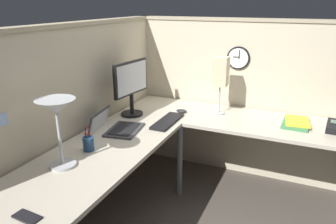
{
  "coord_description": "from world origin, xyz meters",
  "views": [
    {
      "loc": [
        -2.27,
        -0.79,
        1.73
      ],
      "look_at": [
        -0.08,
        0.17,
        0.9
      ],
      "focal_mm": 34.2,
      "sensor_mm": 36.0,
      "label": 1
    }
  ],
  "objects_px": {
    "monitor": "(131,84)",
    "cell_phone": "(27,217)",
    "wall_clock": "(238,58)",
    "pen_cup": "(88,143)",
    "desk_lamp_paper": "(221,73)",
    "computer_mouse": "(182,111)",
    "laptop": "(113,127)",
    "keyboard": "(167,121)",
    "desk_lamp_dome": "(57,112)",
    "book_stack": "(296,123)"
  },
  "relations": [
    {
      "from": "monitor",
      "to": "cell_phone",
      "type": "height_order",
      "value": "monitor"
    },
    {
      "from": "cell_phone",
      "to": "wall_clock",
      "type": "xyz_separation_m",
      "value": [
        2.17,
        -0.54,
        0.48
      ]
    },
    {
      "from": "monitor",
      "to": "pen_cup",
      "type": "xyz_separation_m",
      "value": [
        -0.78,
        -0.09,
        -0.24
      ]
    },
    {
      "from": "monitor",
      "to": "desk_lamp_paper",
      "type": "distance_m",
      "value": 0.81
    },
    {
      "from": "computer_mouse",
      "to": "wall_clock",
      "type": "distance_m",
      "value": 0.75
    },
    {
      "from": "laptop",
      "to": "pen_cup",
      "type": "xyz_separation_m",
      "value": [
        -0.4,
        -0.05,
        0.03
      ]
    },
    {
      "from": "monitor",
      "to": "wall_clock",
      "type": "distance_m",
      "value": 1.06
    },
    {
      "from": "monitor",
      "to": "pen_cup",
      "type": "distance_m",
      "value": 0.82
    },
    {
      "from": "laptop",
      "to": "cell_phone",
      "type": "bearing_deg",
      "value": -168.15
    },
    {
      "from": "pen_cup",
      "to": "cell_phone",
      "type": "distance_m",
      "value": 0.76
    },
    {
      "from": "keyboard",
      "to": "pen_cup",
      "type": "bearing_deg",
      "value": 158.3
    },
    {
      "from": "computer_mouse",
      "to": "keyboard",
      "type": "bearing_deg",
      "value": 176.07
    },
    {
      "from": "computer_mouse",
      "to": "cell_phone",
      "type": "relative_size",
      "value": 0.72
    },
    {
      "from": "desk_lamp_dome",
      "to": "pen_cup",
      "type": "distance_m",
      "value": 0.4
    },
    {
      "from": "computer_mouse",
      "to": "cell_phone",
      "type": "height_order",
      "value": "computer_mouse"
    },
    {
      "from": "wall_clock",
      "to": "laptop",
      "type": "bearing_deg",
      "value": 143.1
    },
    {
      "from": "computer_mouse",
      "to": "book_stack",
      "type": "relative_size",
      "value": 0.35
    },
    {
      "from": "pen_cup",
      "to": "wall_clock",
      "type": "bearing_deg",
      "value": -26.74
    },
    {
      "from": "desk_lamp_dome",
      "to": "book_stack",
      "type": "height_order",
      "value": "desk_lamp_dome"
    },
    {
      "from": "book_stack",
      "to": "computer_mouse",
      "type": "bearing_deg",
      "value": 95.2
    },
    {
      "from": "monitor",
      "to": "laptop",
      "type": "bearing_deg",
      "value": -174.31
    },
    {
      "from": "cell_phone",
      "to": "wall_clock",
      "type": "bearing_deg",
      "value": -9.84
    },
    {
      "from": "monitor",
      "to": "wall_clock",
      "type": "relative_size",
      "value": 2.27
    },
    {
      "from": "laptop",
      "to": "pen_cup",
      "type": "relative_size",
      "value": 2.39
    },
    {
      "from": "book_stack",
      "to": "laptop",
      "type": "bearing_deg",
      "value": 117.36
    },
    {
      "from": "monitor",
      "to": "keyboard",
      "type": "relative_size",
      "value": 1.16
    },
    {
      "from": "keyboard",
      "to": "wall_clock",
      "type": "distance_m",
      "value": 0.95
    },
    {
      "from": "laptop",
      "to": "book_stack",
      "type": "xyz_separation_m",
      "value": [
        0.71,
        -1.37,
        -0.0
      ]
    },
    {
      "from": "desk_lamp_dome",
      "to": "wall_clock",
      "type": "distance_m",
      "value": 1.84
    },
    {
      "from": "monitor",
      "to": "keyboard",
      "type": "height_order",
      "value": "monitor"
    },
    {
      "from": "monitor",
      "to": "desk_lamp_dome",
      "type": "height_order",
      "value": "monitor"
    },
    {
      "from": "computer_mouse",
      "to": "desk_lamp_paper",
      "type": "relative_size",
      "value": 0.2
    },
    {
      "from": "pen_cup",
      "to": "wall_clock",
      "type": "height_order",
      "value": "wall_clock"
    },
    {
      "from": "laptop",
      "to": "computer_mouse",
      "type": "xyz_separation_m",
      "value": [
        0.62,
        -0.36,
        -0.01
      ]
    },
    {
      "from": "cell_phone",
      "to": "desk_lamp_dome",
      "type": "bearing_deg",
      "value": 26.39
    },
    {
      "from": "keyboard",
      "to": "computer_mouse",
      "type": "relative_size",
      "value": 4.13
    },
    {
      "from": "pen_cup",
      "to": "book_stack",
      "type": "relative_size",
      "value": 0.6
    },
    {
      "from": "keyboard",
      "to": "monitor",
      "type": "bearing_deg",
      "value": 82.04
    },
    {
      "from": "laptop",
      "to": "desk_lamp_paper",
      "type": "distance_m",
      "value": 1.07
    },
    {
      "from": "keyboard",
      "to": "desk_lamp_dome",
      "type": "relative_size",
      "value": 0.97
    },
    {
      "from": "book_stack",
      "to": "wall_clock",
      "type": "height_order",
      "value": "wall_clock"
    },
    {
      "from": "laptop",
      "to": "pen_cup",
      "type": "height_order",
      "value": "pen_cup"
    },
    {
      "from": "cell_phone",
      "to": "book_stack",
      "type": "bearing_deg",
      "value": -27.46
    },
    {
      "from": "computer_mouse",
      "to": "desk_lamp_paper",
      "type": "bearing_deg",
      "value": -69.95
    },
    {
      "from": "cell_phone",
      "to": "book_stack",
      "type": "distance_m",
      "value": 2.16
    },
    {
      "from": "cell_phone",
      "to": "book_stack",
      "type": "xyz_separation_m",
      "value": [
        1.84,
        -1.13,
        0.02
      ]
    },
    {
      "from": "pen_cup",
      "to": "book_stack",
      "type": "xyz_separation_m",
      "value": [
        1.11,
        -1.31,
        -0.03
      ]
    },
    {
      "from": "monitor",
      "to": "book_stack",
      "type": "relative_size",
      "value": 1.68
    },
    {
      "from": "laptop",
      "to": "computer_mouse",
      "type": "height_order",
      "value": "laptop"
    },
    {
      "from": "computer_mouse",
      "to": "book_stack",
      "type": "height_order",
      "value": "book_stack"
    }
  ]
}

